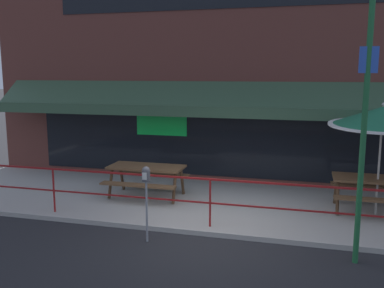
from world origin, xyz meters
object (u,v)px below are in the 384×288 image
street_sign_pole (364,122)px  picnic_table_left (147,172)px  picnic_table_centre (377,185)px  parking_meter_near (146,181)px  patio_umbrella_centre (382,117)px

street_sign_pole → picnic_table_left: bearing=152.8°
picnic_table_left → picnic_table_centre: size_ratio=1.00×
picnic_table_left → parking_meter_near: size_ratio=1.27×
parking_meter_near → street_sign_pole: 3.81m
picnic_table_left → patio_umbrella_centre: size_ratio=0.76×
picnic_table_centre → parking_meter_near: size_ratio=1.27×
patio_umbrella_centre → street_sign_pole: street_sign_pole is taller
picnic_table_left → parking_meter_near: bearing=-69.0°
patio_umbrella_centre → street_sign_pole: bearing=-105.0°
street_sign_pole → patio_umbrella_centre: bearing=75.0°
picnic_table_centre → patio_umbrella_centre: patio_umbrella_centre is taller
street_sign_pole → picnic_table_centre: bearing=75.6°
picnic_table_centre → street_sign_pole: (-0.64, -2.50, 1.63)m
patio_umbrella_centre → street_sign_pole: (-0.64, -2.39, 0.15)m
picnic_table_left → patio_umbrella_centre: 5.39m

